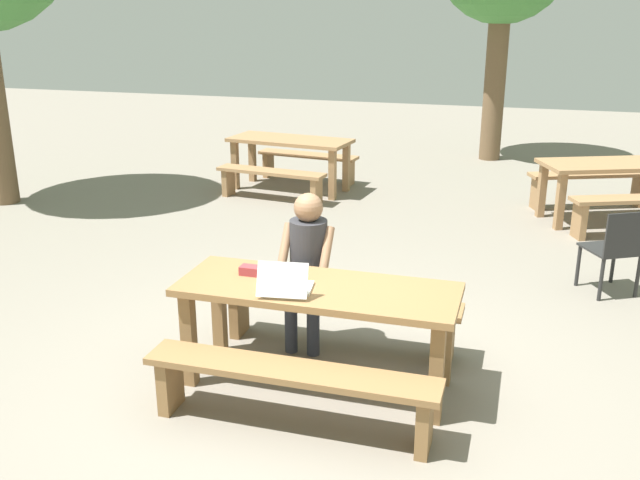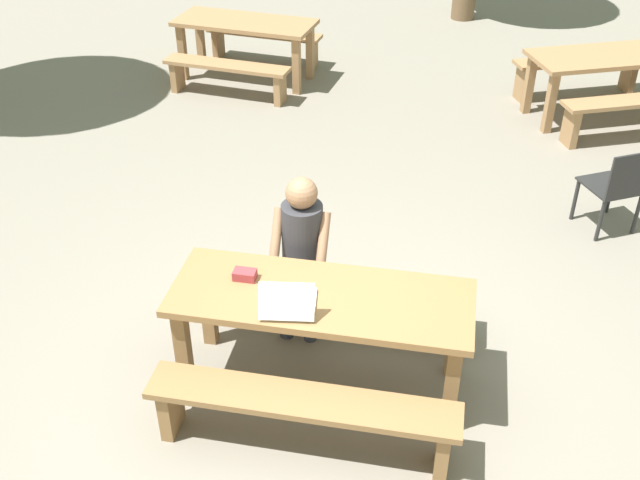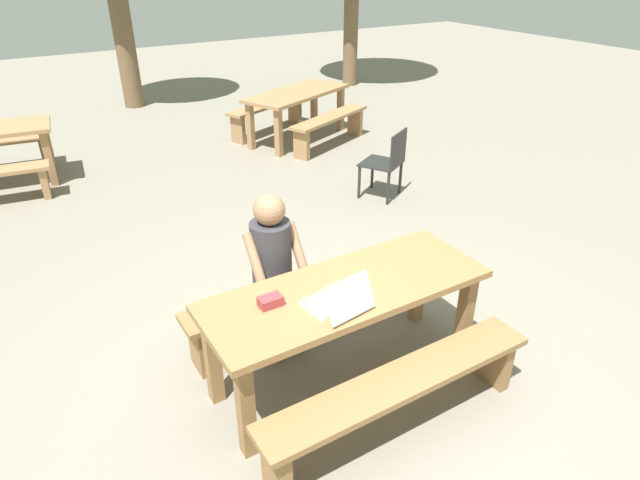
{
  "view_description": "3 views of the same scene",
  "coord_description": "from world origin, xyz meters",
  "px_view_note": "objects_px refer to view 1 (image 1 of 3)",
  "views": [
    {
      "loc": [
        1.31,
        -4.37,
        2.62
      ],
      "look_at": [
        -0.06,
        0.25,
        1.01
      ],
      "focal_mm": 39.98,
      "sensor_mm": 36.0,
      "label": 1
    },
    {
      "loc": [
        0.71,
        -3.73,
        3.74
      ],
      "look_at": [
        -0.06,
        0.25,
        1.01
      ],
      "focal_mm": 42.36,
      "sensor_mm": 36.0,
      "label": 2
    },
    {
      "loc": [
        -1.71,
        -2.46,
        2.74
      ],
      "look_at": [
        -0.06,
        0.25,
        1.01
      ],
      "focal_mm": 30.48,
      "sensor_mm": 36.0,
      "label": 3
    }
  ],
  "objects_px": {
    "picnic_table_front": "(318,302)",
    "person_seated": "(307,259)",
    "plastic_chair": "(616,249)",
    "laptop": "(285,284)",
    "picnic_table_rear": "(615,172)",
    "picnic_table_mid": "(290,147)",
    "small_pouch": "(251,270)"
  },
  "relations": [
    {
      "from": "picnic_table_front",
      "to": "person_seated",
      "type": "relative_size",
      "value": 1.56
    },
    {
      "from": "plastic_chair",
      "to": "person_seated",
      "type": "bearing_deg",
      "value": 7.47
    },
    {
      "from": "laptop",
      "to": "picnic_table_rear",
      "type": "xyz_separation_m",
      "value": [
        2.55,
        5.08,
        -0.19
      ]
    },
    {
      "from": "laptop",
      "to": "picnic_table_rear",
      "type": "bearing_deg",
      "value": -124.73
    },
    {
      "from": "picnic_table_front",
      "to": "picnic_table_rear",
      "type": "relative_size",
      "value": 1.0
    },
    {
      "from": "person_seated",
      "to": "picnic_table_mid",
      "type": "xyz_separation_m",
      "value": [
        -1.73,
        4.68,
        -0.1
      ]
    },
    {
      "from": "person_seated",
      "to": "picnic_table_mid",
      "type": "distance_m",
      "value": 4.99
    },
    {
      "from": "laptop",
      "to": "picnic_table_mid",
      "type": "bearing_deg",
      "value": -79.61
    },
    {
      "from": "person_seated",
      "to": "plastic_chair",
      "type": "height_order",
      "value": "person_seated"
    },
    {
      "from": "laptop",
      "to": "person_seated",
      "type": "distance_m",
      "value": 0.74
    },
    {
      "from": "small_pouch",
      "to": "plastic_chair",
      "type": "bearing_deg",
      "value": 40.34
    },
    {
      "from": "laptop",
      "to": "small_pouch",
      "type": "height_order",
      "value": "laptop"
    },
    {
      "from": "small_pouch",
      "to": "picnic_table_rear",
      "type": "bearing_deg",
      "value": 59.05
    },
    {
      "from": "plastic_chair",
      "to": "picnic_table_mid",
      "type": "bearing_deg",
      "value": -63.86
    },
    {
      "from": "small_pouch",
      "to": "plastic_chair",
      "type": "height_order",
      "value": "plastic_chair"
    },
    {
      "from": "picnic_table_front",
      "to": "small_pouch",
      "type": "xyz_separation_m",
      "value": [
        -0.52,
        0.07,
        0.15
      ]
    },
    {
      "from": "laptop",
      "to": "picnic_table_front",
      "type": "bearing_deg",
      "value": -144.73
    },
    {
      "from": "picnic_table_front",
      "to": "plastic_chair",
      "type": "bearing_deg",
      "value": 47.41
    },
    {
      "from": "picnic_table_mid",
      "to": "picnic_table_rear",
      "type": "distance_m",
      "value": 4.37
    },
    {
      "from": "plastic_chair",
      "to": "picnic_table_mid",
      "type": "xyz_separation_m",
      "value": [
        -4.16,
        2.88,
        0.18
      ]
    },
    {
      "from": "small_pouch",
      "to": "picnic_table_rear",
      "type": "height_order",
      "value": "small_pouch"
    },
    {
      "from": "person_seated",
      "to": "plastic_chair",
      "type": "xyz_separation_m",
      "value": [
        2.43,
        1.8,
        -0.28
      ]
    },
    {
      "from": "picnic_table_front",
      "to": "small_pouch",
      "type": "bearing_deg",
      "value": 172.03
    },
    {
      "from": "person_seated",
      "to": "picnic_table_rear",
      "type": "distance_m",
      "value": 5.08
    },
    {
      "from": "small_pouch",
      "to": "picnic_table_rear",
      "type": "xyz_separation_m",
      "value": [
        2.9,
        4.84,
        -0.16
      ]
    },
    {
      "from": "small_pouch",
      "to": "person_seated",
      "type": "bearing_deg",
      "value": 60.86
    },
    {
      "from": "laptop",
      "to": "small_pouch",
      "type": "relative_size",
      "value": 2.6
    },
    {
      "from": "picnic_table_front",
      "to": "picnic_table_mid",
      "type": "xyz_separation_m",
      "value": [
        -1.98,
        5.25,
        -0.01
      ]
    },
    {
      "from": "laptop",
      "to": "picnic_table_mid",
      "type": "height_order",
      "value": "laptop"
    },
    {
      "from": "small_pouch",
      "to": "plastic_chair",
      "type": "relative_size",
      "value": 0.18
    },
    {
      "from": "small_pouch",
      "to": "picnic_table_mid",
      "type": "relative_size",
      "value": 0.08
    },
    {
      "from": "picnic_table_front",
      "to": "small_pouch",
      "type": "distance_m",
      "value": 0.55
    }
  ]
}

